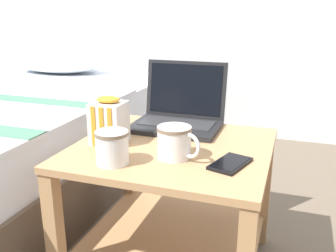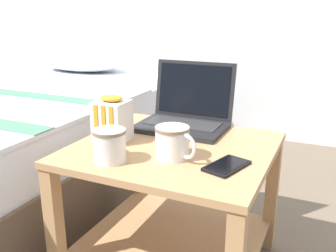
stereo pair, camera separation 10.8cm
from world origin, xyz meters
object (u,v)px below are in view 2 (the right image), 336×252
(laptop, at_px, (185,114))
(snack_bag, at_px, (112,120))
(cell_phone, at_px, (227,166))
(mug_front_right, at_px, (173,141))
(bed, at_px, (13,128))
(mug_front_left, at_px, (109,143))

(laptop, relative_size, snack_bag, 2.03)
(laptop, distance_m, cell_phone, 0.41)
(laptop, height_order, snack_bag, laptop)
(mug_front_right, bearing_deg, cell_phone, -0.53)
(bed, bearing_deg, mug_front_left, -30.34)
(mug_front_right, height_order, snack_bag, snack_bag)
(laptop, distance_m, mug_front_right, 0.32)
(snack_bag, bearing_deg, mug_front_right, -13.23)
(laptop, height_order, mug_front_left, laptop)
(mug_front_left, distance_m, snack_bag, 0.18)
(laptop, xyz_separation_m, cell_phone, (0.25, -0.31, -0.04))
(snack_bag, bearing_deg, mug_front_left, -60.07)
(laptop, bearing_deg, cell_phone, -50.95)
(mug_front_right, bearing_deg, snack_bag, 166.77)
(cell_phone, bearing_deg, bed, 159.09)
(snack_bag, height_order, cell_phone, snack_bag)
(snack_bag, distance_m, cell_phone, 0.43)
(bed, bearing_deg, snack_bag, -25.70)
(bed, height_order, mug_front_left, bed)
(mug_front_left, xyz_separation_m, mug_front_right, (0.16, 0.10, 0.00))
(bed, xyz_separation_m, mug_front_left, (1.09, -0.64, 0.28))
(mug_front_right, bearing_deg, mug_front_left, -148.47)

